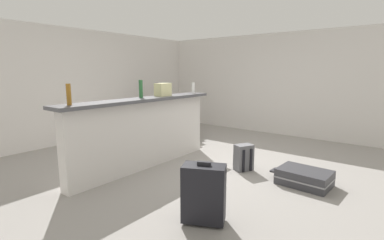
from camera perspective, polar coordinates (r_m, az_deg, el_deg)
The scene contains 15 objects.
ground_plane at distance 5.13m, azimuth 1.05°, elevation -8.41°, with size 13.00×13.00×0.05m, color gray.
wall_back at distance 7.14m, azimuth -19.04°, elevation 6.64°, with size 6.60×0.10×2.50m, color silver.
wall_right at distance 7.66m, azimuth 13.16°, elevation 7.09°, with size 0.10×6.00×2.50m, color silver.
partition_half_wall at distance 4.72m, azimuth -9.54°, elevation -2.91°, with size 2.80×0.20×1.10m, color silver.
bar_countertop at distance 4.63m, azimuth -9.74°, elevation 4.05°, with size 2.96×0.40×0.05m, color #4C4C51.
bottle_amber at distance 3.91m, azimuth -23.50°, elevation 4.73°, with size 0.06×0.06×0.27m, color #9E661E.
bottle_green at distance 4.68m, azimuth -10.23°, elevation 6.16°, with size 0.06×0.06×0.29m, color #2D6B38.
bottle_white at distance 5.53m, azimuth 0.24°, elevation 6.45°, with size 0.06×0.06×0.21m, color silver.
grocery_bag at distance 4.97m, azimuth -5.86°, elevation 6.09°, with size 0.26×0.18×0.22m, color beige.
dining_table at distance 6.96m, azimuth -4.65°, elevation 2.08°, with size 1.10×0.80×0.74m.
dining_chair_near_partition at distance 6.61m, azimuth -1.38°, elevation 0.56°, with size 0.48×0.48×0.93m.
dining_chair_far_side at distance 7.34m, azimuth -7.73°, elevation 1.39°, with size 0.44×0.44×0.93m.
suitcase_flat_charcoal at distance 4.34m, azimuth 21.56°, elevation -10.64°, with size 0.53×0.84×0.22m.
suitcase_upright_black at distance 3.03m, azimuth 2.38°, elevation -14.46°, with size 0.41×0.50×0.67m.
backpack_grey at distance 4.67m, azimuth 10.26°, elevation -7.46°, with size 0.33×0.32×0.42m.
Camera 1 is at (-3.90, -2.92, 1.58)m, focal length 26.58 mm.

